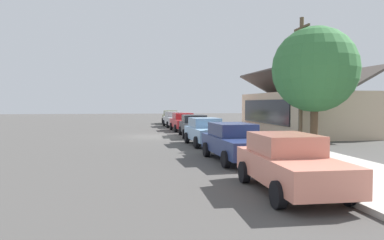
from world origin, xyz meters
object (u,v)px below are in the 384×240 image
(car_silver, at_px, (174,119))
(utility_pole_wooden, at_px, (301,78))
(car_coral, at_px, (289,163))
(car_cherry, at_px, (183,122))
(fire_hydrant_red, at_px, (205,127))
(car_skyblue, at_px, (206,131))
(car_olive, at_px, (171,117))
(shade_tree, at_px, (315,70))
(car_charcoal, at_px, (194,126))
(car_navy, at_px, (235,142))

(car_silver, distance_m, utility_pole_wooden, 18.46)
(car_coral, distance_m, utility_pole_wooden, 12.35)
(car_cherry, relative_size, fire_hydrant_red, 6.32)
(car_silver, height_order, fire_hydrant_red, car_silver)
(car_skyblue, bearing_deg, car_olive, 176.69)
(fire_hydrant_red, bearing_deg, car_silver, -169.61)
(car_coral, distance_m, fire_hydrant_red, 19.51)
(car_skyblue, bearing_deg, car_silver, 177.31)
(utility_pole_wooden, height_order, fire_hydrant_red, utility_pole_wooden)
(car_cherry, bearing_deg, car_silver, -179.26)
(shade_tree, distance_m, utility_pole_wooden, 0.96)
(car_cherry, xyz_separation_m, car_charcoal, (5.64, 0.04, 0.00))
(car_skyblue, xyz_separation_m, car_navy, (5.85, 0.05, 0.00))
(car_cherry, height_order, car_skyblue, same)
(car_navy, xyz_separation_m, car_coral, (5.49, -0.05, -0.00))
(car_coral, bearing_deg, utility_pole_wooden, 153.58)
(car_cherry, distance_m, shade_tree, 14.30)
(car_silver, xyz_separation_m, car_skyblue, (16.56, -0.02, -0.00))
(car_charcoal, xyz_separation_m, car_navy, (11.32, -0.22, -0.00))
(fire_hydrant_red, bearing_deg, car_cherry, -156.05)
(car_navy, height_order, utility_pole_wooden, utility_pole_wooden)
(car_olive, height_order, car_navy, same)
(car_cherry, relative_size, car_charcoal, 0.92)
(car_olive, distance_m, shade_tree, 24.59)
(shade_tree, bearing_deg, car_olive, -166.14)
(car_navy, bearing_deg, utility_pole_wooden, 130.05)
(shade_tree, relative_size, utility_pole_wooden, 0.91)
(shade_tree, bearing_deg, car_skyblue, -103.25)
(utility_pole_wooden, bearing_deg, car_navy, -47.36)
(car_coral, bearing_deg, car_navy, -179.20)
(car_navy, bearing_deg, car_olive, 176.99)
(car_silver, distance_m, car_skyblue, 16.56)
(car_silver, relative_size, utility_pole_wooden, 0.66)
(car_charcoal, height_order, fire_hydrant_red, car_charcoal)
(shade_tree, height_order, utility_pole_wooden, utility_pole_wooden)
(car_navy, height_order, car_coral, same)
(shade_tree, xyz_separation_m, fire_hydrant_red, (-9.54, -4.52, -3.90))
(car_skyblue, height_order, car_coral, same)
(car_olive, height_order, car_charcoal, same)
(utility_pole_wooden, xyz_separation_m, fire_hydrant_red, (-8.87, -4.00, -3.43))
(car_olive, distance_m, car_coral, 33.54)
(car_charcoal, distance_m, car_navy, 11.33)
(car_cherry, height_order, utility_pole_wooden, utility_pole_wooden)
(car_navy, bearing_deg, fire_hydrant_red, 171.22)
(car_charcoal, bearing_deg, fire_hydrant_red, 156.03)
(car_navy, xyz_separation_m, fire_hydrant_red, (-13.95, 1.52, -0.32))
(car_navy, height_order, fire_hydrant_red, car_navy)
(car_olive, xyz_separation_m, car_navy, (28.04, -0.21, 0.00))
(car_charcoal, relative_size, fire_hydrant_red, 6.84)
(car_silver, bearing_deg, car_coral, -2.25)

